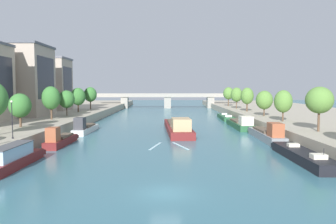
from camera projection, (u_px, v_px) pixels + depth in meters
ground_plane at (166, 193)px, 25.53m from camera, size 400.00×400.00×0.00m
quay_left at (25, 117)px, 80.39m from camera, size 36.00×170.00×2.07m
quay_right at (311, 117)px, 80.22m from camera, size 36.00×170.00×2.07m
barge_midriver at (178, 127)px, 61.22m from camera, size 5.35×24.52×3.26m
wake_behind_barge at (169, 146)px, 46.34m from camera, size 5.59×6.05×0.03m
moored_boat_left_upstream at (15, 158)px, 33.80m from camera, size 2.30×11.18×2.47m
moored_boat_left_near at (61, 139)px, 46.78m from camera, size 2.24×10.12×2.99m
moored_boat_left_lone at (86, 128)px, 60.24m from camera, size 2.53×11.83×3.16m
moored_boat_right_gap_after at (303, 156)px, 36.86m from camera, size 2.74×14.43×2.24m
moored_boat_right_downstream at (268, 134)px, 51.63m from camera, size 2.67×15.03×3.22m
moored_boat_right_midway at (241, 124)px, 67.44m from camera, size 3.23×15.40×2.85m
moored_boat_right_near at (227, 117)px, 86.51m from camera, size 3.38×15.08×2.06m
tree_left_midway at (21, 106)px, 51.64m from camera, size 3.50×3.50×5.44m
tree_left_past_mid at (52, 98)px, 63.96m from camera, size 3.62×3.62×6.63m
tree_left_second at (67, 99)px, 73.09m from camera, size 3.63×3.63×5.77m
tree_left_distant at (79, 97)px, 84.56m from camera, size 3.86×3.86×6.35m
tree_left_third at (91, 95)px, 94.92m from camera, size 3.74×3.74×6.58m
tree_right_far at (320, 100)px, 46.17m from camera, size 3.86×3.86×6.50m
tree_right_by_lamp at (284, 101)px, 60.24m from camera, size 3.36×3.36×5.91m
tree_right_distant at (265, 100)px, 72.12m from camera, size 3.76×3.76×5.71m
tree_right_past_mid at (248, 96)px, 86.18m from camera, size 3.45×3.45×6.42m
tree_right_midway at (237, 95)px, 98.31m from camera, size 3.58×3.58×6.47m
tree_right_second at (229, 93)px, 111.39m from camera, size 3.69×3.69×6.60m
lamppost_left_bank at (13, 118)px, 39.86m from camera, size 0.28×0.28×4.77m
building_left_tall at (12, 80)px, 72.77m from camera, size 16.45×12.61×16.10m
building_left_far_end at (45, 84)px, 91.91m from camera, size 14.22×10.13×14.92m
bridge_far at (168, 99)px, 133.78m from camera, size 59.83×4.40×6.12m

